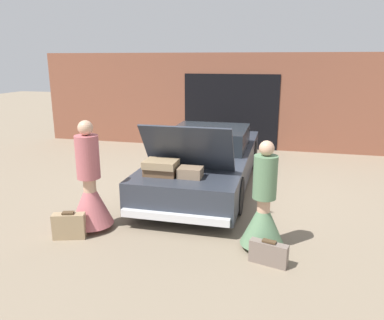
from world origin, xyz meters
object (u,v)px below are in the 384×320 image
object	(u,v)px
person_left	(90,192)
suitcase_beside_left_person	(69,226)
car	(207,159)
person_right	(263,212)
suitcase_beside_right_person	(268,253)

from	to	relation	value
person_left	suitcase_beside_left_person	xyz separation A→B (m)	(-0.17, -0.39, -0.42)
car	person_left	size ratio (longest dim) A/B	2.87
person_right	suitcase_beside_left_person	bearing A→B (deg)	98.69
car	person_right	size ratio (longest dim) A/B	3.18
person_right	person_left	bearing A→B (deg)	90.73
car	person_right	xyz separation A→B (m)	(1.34, -2.63, 0.01)
suitcase_beside_left_person	suitcase_beside_right_person	size ratio (longest dim) A/B	0.97
person_left	suitcase_beside_right_person	xyz separation A→B (m)	(2.78, -0.44, -0.46)
car	suitcase_beside_left_person	bearing A→B (deg)	-116.52
car	suitcase_beside_left_person	distance (m)	3.37
person_left	person_right	distance (m)	2.67
car	suitcase_beside_left_person	xyz separation A→B (m)	(-1.50, -3.00, -0.35)
suitcase_beside_right_person	person_right	bearing A→B (deg)	104.72
car	suitcase_beside_left_person	world-z (taller)	car
person_right	suitcase_beside_left_person	world-z (taller)	person_right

